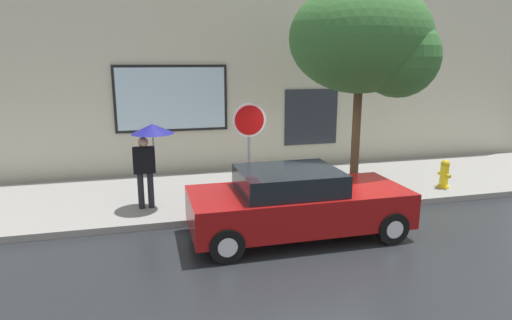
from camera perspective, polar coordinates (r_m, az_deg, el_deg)
name	(u,v)px	position (r m, az deg, el deg)	size (l,w,h in m)	color
ground_plane	(329,232)	(9.25, 9.58, -9.33)	(60.00, 60.00, 0.00)	black
sidewalk	(284,188)	(11.86, 3.73, -3.74)	(20.00, 4.00, 0.15)	gray
building_facade	(260,61)	(13.75, 0.53, 12.99)	(20.00, 0.67, 7.00)	beige
parked_car	(297,203)	(8.74, 5.39, -5.65)	(4.36, 1.90, 1.40)	maroon
fire_hydrant	(444,174)	(12.60, 23.65, -1.72)	(0.30, 0.44, 0.76)	yellow
pedestrian_with_umbrella	(150,142)	(10.00, -13.90, 2.28)	(0.96, 0.96, 1.96)	black
street_tree	(369,42)	(10.82, 14.69, 14.82)	(3.45, 2.93, 5.15)	#4C3823
stop_sign	(249,135)	(9.62, -0.90, 3.32)	(0.76, 0.10, 2.43)	gray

